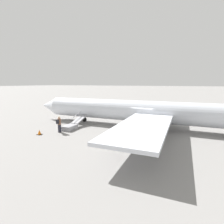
# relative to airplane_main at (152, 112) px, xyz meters

# --- Properties ---
(ground_plane) EXTENTS (600.00, 600.00, 0.00)m
(ground_plane) POSITION_rel_airplane_main_xyz_m (0.93, 0.05, -1.96)
(ground_plane) COLOR gray
(airplane_main) EXTENTS (31.29, 23.85, 6.56)m
(airplane_main) POSITION_rel_airplane_main_xyz_m (0.00, 0.00, 0.00)
(airplane_main) COLOR silver
(airplane_main) RESTS_ON ground
(boarding_stairs) EXTENTS (1.24, 4.06, 1.65)m
(boarding_stairs) POSITION_rel_airplane_main_xyz_m (8.29, 4.22, -1.59)
(boarding_stairs) COLOR #99999E
(boarding_stairs) RESTS_ON ground
(passenger) EXTENTS (0.36, 0.55, 1.74)m
(passenger) POSITION_rel_airplane_main_xyz_m (8.55, 6.01, -0.95)
(passenger) COLOR #23232D
(passenger) RESTS_ON ground
(traffic_cone_near_stairs) EXTENTS (0.47, 0.47, 0.51)m
(traffic_cone_near_stairs) POSITION_rel_airplane_main_xyz_m (9.82, 7.53, -1.72)
(traffic_cone_near_stairs) COLOR black
(traffic_cone_near_stairs) RESTS_ON ground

